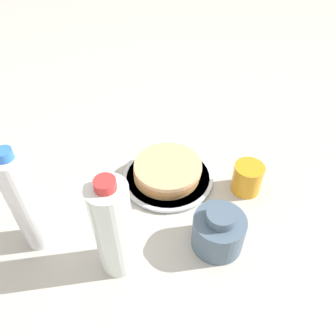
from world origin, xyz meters
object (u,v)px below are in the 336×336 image
(juice_glass, at_px, (247,178))
(water_bottle_near, at_px, (114,229))
(plate, at_px, (168,177))
(cream_jug, at_px, (218,231))
(water_bottle_mid, at_px, (26,203))
(pancake_stack, at_px, (167,170))

(juice_glass, distance_m, water_bottle_near, 0.37)
(water_bottle_near, bearing_deg, plate, -70.99)
(cream_jug, distance_m, water_bottle_mid, 0.39)
(pancake_stack, xyz_separation_m, juice_glass, (-0.17, -0.11, 0.00))
(plate, bearing_deg, water_bottle_mid, 75.11)
(plate, distance_m, water_bottle_near, 0.28)
(water_bottle_mid, bearing_deg, plate, -104.89)
(cream_jug, bearing_deg, water_bottle_mid, 39.91)
(plate, relative_size, water_bottle_mid, 0.91)
(pancake_stack, height_order, cream_jug, cream_jug)
(juice_glass, bearing_deg, plate, 31.82)
(water_bottle_near, distance_m, water_bottle_mid, 0.19)
(cream_jug, xyz_separation_m, water_bottle_mid, (0.29, 0.25, 0.08))
(plate, height_order, water_bottle_near, water_bottle_near)
(plate, relative_size, water_bottle_near, 0.96)
(juice_glass, distance_m, cream_jug, 0.18)
(juice_glass, xyz_separation_m, cream_jug, (-0.04, 0.18, 0.01))
(water_bottle_near, bearing_deg, juice_glass, -103.45)
(pancake_stack, height_order, juice_glass, juice_glass)
(plate, relative_size, pancake_stack, 1.32)
(plate, height_order, water_bottle_mid, water_bottle_mid)
(water_bottle_mid, bearing_deg, water_bottle_near, -156.01)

